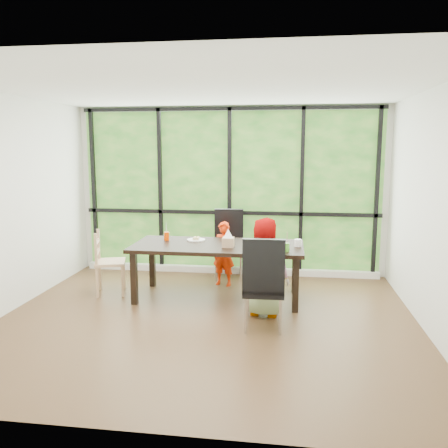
% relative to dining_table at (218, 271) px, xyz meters
% --- Properties ---
extents(ground, '(5.00, 5.00, 0.00)m').
position_rel_dining_table_xyz_m(ground, '(-0.01, -0.86, -0.38)').
color(ground, black).
rests_on(ground, ground).
extents(back_wall, '(5.00, 0.00, 5.00)m').
position_rel_dining_table_xyz_m(back_wall, '(-0.01, 1.39, 0.98)').
color(back_wall, silver).
rests_on(back_wall, ground).
extents(foliage_backdrop, '(4.80, 0.02, 2.65)m').
position_rel_dining_table_xyz_m(foliage_backdrop, '(-0.01, 1.37, 0.98)').
color(foliage_backdrop, '#194616').
rests_on(foliage_backdrop, back_wall).
extents(window_mullions, '(4.80, 0.06, 2.65)m').
position_rel_dining_table_xyz_m(window_mullions, '(-0.01, 1.33, 0.98)').
color(window_mullions, black).
rests_on(window_mullions, back_wall).
extents(window_sill, '(4.80, 0.12, 0.10)m').
position_rel_dining_table_xyz_m(window_sill, '(-0.01, 1.29, -0.33)').
color(window_sill, silver).
rests_on(window_sill, ground).
extents(dining_table, '(2.38, 1.22, 0.75)m').
position_rel_dining_table_xyz_m(dining_table, '(0.00, 0.00, 0.00)').
color(dining_table, black).
rests_on(dining_table, ground).
extents(chair_window_leather, '(0.51, 0.51, 1.08)m').
position_rel_dining_table_xyz_m(chair_window_leather, '(0.02, 1.00, 0.17)').
color(chair_window_leather, black).
rests_on(chair_window_leather, ground).
extents(chair_interior_leather, '(0.47, 0.47, 1.08)m').
position_rel_dining_table_xyz_m(chair_interior_leather, '(0.68, -1.00, 0.17)').
color(chair_interior_leather, black).
rests_on(chair_interior_leather, ground).
extents(chair_end_beech, '(0.51, 0.52, 0.90)m').
position_rel_dining_table_xyz_m(chair_end_beech, '(-1.53, -0.01, 0.08)').
color(chair_end_beech, tan).
rests_on(chair_end_beech, ground).
extents(child_toddler, '(0.40, 0.31, 0.96)m').
position_rel_dining_table_xyz_m(child_toddler, '(0.00, 0.62, 0.11)').
color(child_toddler, red).
rests_on(child_toddler, ground).
extents(child_older, '(0.65, 0.48, 1.22)m').
position_rel_dining_table_xyz_m(child_older, '(0.68, -0.58, 0.23)').
color(child_older, slate).
rests_on(child_older, ground).
extents(placemat, '(0.39, 0.29, 0.01)m').
position_rel_dining_table_xyz_m(placemat, '(0.61, -0.23, 0.38)').
color(placemat, tan).
rests_on(placemat, dining_table).
extents(plate_far, '(0.26, 0.26, 0.02)m').
position_rel_dining_table_xyz_m(plate_far, '(-0.35, 0.24, 0.38)').
color(plate_far, white).
rests_on(plate_far, dining_table).
extents(plate_near, '(0.25, 0.25, 0.02)m').
position_rel_dining_table_xyz_m(plate_near, '(0.67, -0.20, 0.38)').
color(plate_near, white).
rests_on(plate_near, dining_table).
extents(orange_cup, '(0.07, 0.07, 0.12)m').
position_rel_dining_table_xyz_m(orange_cup, '(-0.76, 0.19, 0.43)').
color(orange_cup, '#E73D00').
rests_on(orange_cup, dining_table).
extents(green_cup, '(0.07, 0.07, 0.11)m').
position_rel_dining_table_xyz_m(green_cup, '(0.93, -0.30, 0.43)').
color(green_cup, '#55BE30').
rests_on(green_cup, dining_table).
extents(white_mug, '(0.10, 0.10, 0.10)m').
position_rel_dining_table_xyz_m(white_mug, '(1.07, 0.02, 0.42)').
color(white_mug, white).
rests_on(white_mug, dining_table).
extents(tissue_box, '(0.15, 0.15, 0.13)m').
position_rel_dining_table_xyz_m(tissue_box, '(0.16, -0.14, 0.44)').
color(tissue_box, tan).
rests_on(tissue_box, dining_table).
extents(crepe_rolls_far, '(0.10, 0.12, 0.04)m').
position_rel_dining_table_xyz_m(crepe_rolls_far, '(-0.35, 0.24, 0.41)').
color(crepe_rolls_far, tan).
rests_on(crepe_rolls_far, plate_far).
extents(crepe_rolls_near, '(0.10, 0.12, 0.04)m').
position_rel_dining_table_xyz_m(crepe_rolls_near, '(0.67, -0.20, 0.41)').
color(crepe_rolls_near, tan).
rests_on(crepe_rolls_near, plate_near).
extents(straw_white, '(0.01, 0.04, 0.20)m').
position_rel_dining_table_xyz_m(straw_white, '(-0.76, 0.19, 0.53)').
color(straw_white, white).
rests_on(straw_white, orange_cup).
extents(straw_pink, '(0.01, 0.04, 0.20)m').
position_rel_dining_table_xyz_m(straw_pink, '(0.93, -0.30, 0.52)').
color(straw_pink, pink).
rests_on(straw_pink, green_cup).
extents(tissue, '(0.12, 0.12, 0.11)m').
position_rel_dining_table_xyz_m(tissue, '(0.16, -0.14, 0.56)').
color(tissue, white).
rests_on(tissue, tissue_box).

